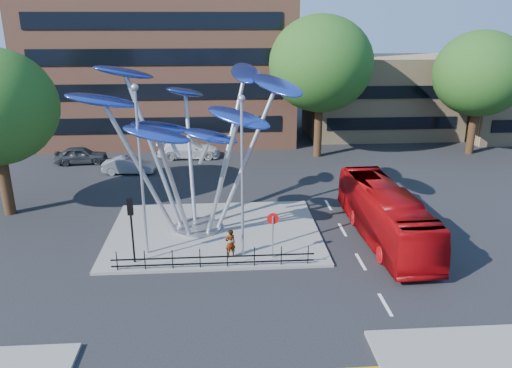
{
  "coord_description": "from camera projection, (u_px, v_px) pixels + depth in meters",
  "views": [
    {
      "loc": [
        -0.47,
        -20.45,
        12.05
      ],
      "look_at": [
        1.26,
        4.0,
        3.66
      ],
      "focal_mm": 35.0,
      "sensor_mm": 36.0,
      "label": 1
    }
  ],
  "objects": [
    {
      "name": "red_bus",
      "position": [
        385.0,
        214.0,
        27.7
      ],
      "size": [
        2.82,
        10.75,
        2.97
      ],
      "primitive_type": "imported",
      "rotation": [
        0.0,
        0.0,
        0.03
      ],
      "color": "#9B070B",
      "rests_on": "ground"
    },
    {
      "name": "ground",
      "position": [
        235.0,
        286.0,
        23.23
      ],
      "size": [
        120.0,
        120.0,
        0.0
      ],
      "primitive_type": "plane",
      "color": "black",
      "rests_on": "ground"
    },
    {
      "name": "low_building_near",
      "position": [
        381.0,
        96.0,
        51.32
      ],
      "size": [
        15.0,
        8.0,
        8.0
      ],
      "primitive_type": "cube",
      "color": "tan",
      "rests_on": "ground"
    },
    {
      "name": "parked_car_mid",
      "position": [
        129.0,
        165.0,
        39.48
      ],
      "size": [
        4.1,
        1.63,
        1.33
      ],
      "primitive_type": "imported",
      "rotation": [
        0.0,
        0.0,
        1.51
      ],
      "color": "#9DA0A5",
      "rests_on": "ground"
    },
    {
      "name": "street_lamp_right",
      "position": [
        242.0,
        163.0,
        24.45
      ],
      "size": [
        0.36,
        0.36,
        8.3
      ],
      "color": "#9EA0A5",
      "rests_on": "traffic_island"
    },
    {
      "name": "no_entry_sign_island",
      "position": [
        273.0,
        228.0,
        25.15
      ],
      "size": [
        0.6,
        0.1,
        2.45
      ],
      "color": "#9EA0A5",
      "rests_on": "traffic_island"
    },
    {
      "name": "street_lamp_left",
      "position": [
        140.0,
        157.0,
        24.5
      ],
      "size": [
        0.36,
        0.36,
        8.8
      ],
      "color": "#9EA0A5",
      "rests_on": "traffic_island"
    },
    {
      "name": "pedestrian_railing_front",
      "position": [
        214.0,
        260.0,
        24.59
      ],
      "size": [
        10.0,
        0.06,
        1.0
      ],
      "color": "black",
      "rests_on": "traffic_island"
    },
    {
      "name": "traffic_island",
      "position": [
        215.0,
        232.0,
        28.81
      ],
      "size": [
        12.0,
        9.0,
        0.15
      ],
      "primitive_type": "cube",
      "color": "slate",
      "rests_on": "ground"
    },
    {
      "name": "parked_car_right",
      "position": [
        189.0,
        149.0,
        43.78
      ],
      "size": [
        5.45,
        2.25,
        1.58
      ],
      "primitive_type": "imported",
      "rotation": [
        0.0,
        0.0,
        1.56
      ],
      "color": "silver",
      "rests_on": "ground"
    },
    {
      "name": "traffic_light_island",
      "position": [
        131.0,
        217.0,
        24.41
      ],
      "size": [
        0.28,
        0.18,
        3.42
      ],
      "color": "black",
      "rests_on": "traffic_island"
    },
    {
      "name": "tree_right",
      "position": [
        321.0,
        64.0,
        41.93
      ],
      "size": [
        8.8,
        8.8,
        12.11
      ],
      "color": "black",
      "rests_on": "ground"
    },
    {
      "name": "parked_car_left",
      "position": [
        81.0,
        155.0,
        42.09
      ],
      "size": [
        4.43,
        2.12,
        1.46
      ],
      "primitive_type": "imported",
      "rotation": [
        0.0,
        0.0,
        1.66
      ],
      "color": "#393C40",
      "rests_on": "ground"
    },
    {
      "name": "pedestrian",
      "position": [
        230.0,
        243.0,
        25.51
      ],
      "size": [
        0.65,
        0.52,
        1.53
      ],
      "primitive_type": "imported",
      "rotation": [
        0.0,
        0.0,
        3.47
      ],
      "color": "gray",
      "rests_on": "traffic_island"
    },
    {
      "name": "leaf_sculpture",
      "position": [
        192.0,
        114.0,
        27.18
      ],
      "size": [
        12.72,
        9.54,
        9.51
      ],
      "color": "#9EA0A5",
      "rests_on": "traffic_island"
    },
    {
      "name": "tree_far",
      "position": [
        480.0,
        74.0,
        43.17
      ],
      "size": [
        8.0,
        8.0,
        10.81
      ],
      "color": "black",
      "rests_on": "ground"
    }
  ]
}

